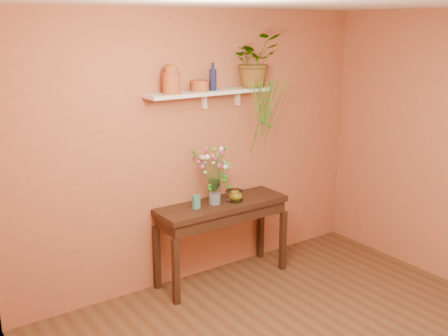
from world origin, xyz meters
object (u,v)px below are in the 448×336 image
object	(u,v)px
glass_vase	(215,194)
bouquet	(215,164)
sideboard	(222,214)
glass_bowl	(234,196)
terracotta_jug	(171,80)
spider_plant	(254,60)
blue_bottle	(213,79)

from	to	relation	value
glass_vase	bouquet	bearing A→B (deg)	-97.47
sideboard	glass_vase	bearing A→B (deg)	176.36
sideboard	glass_bowl	world-z (taller)	glass_bowl
sideboard	terracotta_jug	distance (m)	1.45
spider_plant	sideboard	bearing A→B (deg)	-168.47
terracotta_jug	spider_plant	distance (m)	0.96
spider_plant	bouquet	distance (m)	1.11
glass_vase	spider_plant	bearing A→B (deg)	9.12
sideboard	terracotta_jug	bearing A→B (deg)	169.60
glass_bowl	bouquet	bearing A→B (deg)	173.96
terracotta_jug	bouquet	distance (m)	0.93
terracotta_jug	glass_vase	distance (m)	1.21
blue_bottle	glass_vase	distance (m)	1.12
spider_plant	glass_vase	xyz separation A→B (m)	(-0.54, -0.09, -1.27)
sideboard	bouquet	size ratio (longest dim) A/B	2.81
spider_plant	blue_bottle	bearing A→B (deg)	179.45
sideboard	glass_bowl	distance (m)	0.22
sideboard	bouquet	world-z (taller)	bouquet
terracotta_jug	glass_bowl	distance (m)	1.35
blue_bottle	bouquet	distance (m)	0.82
spider_plant	glass_vase	size ratio (longest dim) A/B	2.13
blue_bottle	bouquet	size ratio (longest dim) A/B	0.54
bouquet	glass_bowl	bearing A→B (deg)	-6.04
glass_vase	glass_bowl	world-z (taller)	glass_vase
glass_vase	bouquet	size ratio (longest dim) A/B	0.51
glass_bowl	spider_plant	bearing A→B (deg)	19.65
glass_vase	blue_bottle	bearing A→B (deg)	61.93
terracotta_jug	glass_vase	xyz separation A→B (m)	(0.40, -0.08, -1.13)
spider_plant	glass_bowl	bearing A→B (deg)	-160.35
terracotta_jug	spider_plant	size ratio (longest dim) A/B	0.51
sideboard	bouquet	distance (m)	0.53
sideboard	glass_vase	distance (m)	0.24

